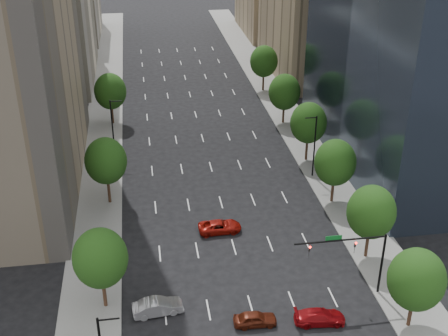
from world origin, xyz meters
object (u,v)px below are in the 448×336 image
traffic_signal (359,253)px  car_red_far (220,226)px  car_maroon (255,319)px  car_red_near (320,317)px  car_silver (158,307)px

traffic_signal → car_red_far: bearing=131.1°
car_maroon → traffic_signal: bearing=-73.7°
car_maroon → car_red_far: size_ratio=0.80×
car_red_near → car_maroon: bearing=88.9°
car_red_near → car_silver: car_silver is taller
traffic_signal → car_red_far: traffic_signal is taller
car_red_far → traffic_signal: bearing=-140.4°
traffic_signal → car_maroon: bearing=-165.9°
traffic_signal → car_red_far: (-11.63, 13.34, -4.47)m
car_silver → car_red_far: bearing=-37.7°
car_red_far → car_maroon: bearing=-177.9°
traffic_signal → car_maroon: (-10.64, -2.67, -4.48)m
car_maroon → car_red_far: bearing=5.7°
traffic_signal → car_red_near: (-4.59, -3.32, -4.47)m
traffic_signal → car_maroon: size_ratio=2.25×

